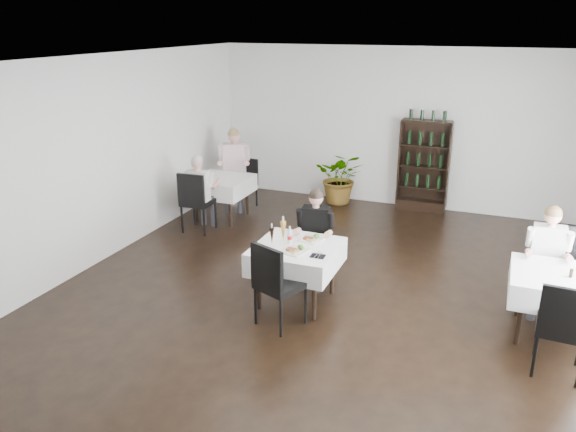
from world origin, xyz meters
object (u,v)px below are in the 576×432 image
Objects in this scene: main_table at (297,257)px; potted_tree at (341,177)px; diner_main at (315,230)px; wine_shelf at (424,167)px.

potted_tree reaches higher than main_table.
main_table is 0.78× the size of diner_main.
potted_tree is (-1.56, -0.13, -0.33)m from wine_shelf.
wine_shelf reaches higher than diner_main.
wine_shelf is 1.60m from potted_tree.
wine_shelf is 1.32× the size of diner_main.
diner_main is (0.69, -3.57, 0.25)m from potted_tree.
wine_shelf is 3.80m from diner_main.
wine_shelf is at bearing 78.22° from main_table.
potted_tree is at bearing 100.89° from diner_main.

